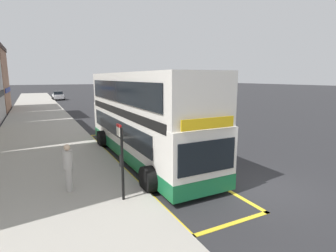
{
  "coord_description": "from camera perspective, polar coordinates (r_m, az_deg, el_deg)",
  "views": [
    {
      "loc": [
        -7.4,
        -6.69,
        4.17
      ],
      "look_at": [
        -0.76,
        6.24,
        1.47
      ],
      "focal_mm": 28.09,
      "sensor_mm": 36.0,
      "label": 1
    }
  ],
  "objects": [
    {
      "name": "ground_plane",
      "position": [
        39.61,
        -16.3,
        4.05
      ],
      "size": [
        260.0,
        260.0,
        0.0
      ],
      "primitive_type": "plane",
      "color": "#28282B"
    },
    {
      "name": "pavement_near",
      "position": [
        38.91,
        -26.47,
        3.36
      ],
      "size": [
        6.0,
        76.0,
        0.14
      ],
      "primitive_type": "cube",
      "color": "#A39E93",
      "rests_on": "ground"
    },
    {
      "name": "double_decker_bus",
      "position": [
        13.6,
        -5.54,
        1.56
      ],
      "size": [
        3.29,
        11.45,
        4.4
      ],
      "color": "white",
      "rests_on": "ground"
    },
    {
      "name": "bus_bay_markings",
      "position": [
        13.82,
        -5.36,
        -7.09
      ],
      "size": [
        2.9,
        13.98,
        0.01
      ],
      "color": "yellow",
      "rests_on": "ground"
    },
    {
      "name": "bus_stop_sign",
      "position": [
        8.8,
        -10.08,
        -6.33
      ],
      "size": [
        0.09,
        0.51,
        2.53
      ],
      "color": "black",
      "rests_on": "pavement_near"
    },
    {
      "name": "parked_car_white_behind",
      "position": [
        53.73,
        -22.77,
        6.11
      ],
      "size": [
        2.09,
        4.2,
        1.62
      ],
      "rotation": [
        0.0,
        0.0,
        3.19
      ],
      "color": "silver",
      "rests_on": "ground"
    },
    {
      "name": "parked_car_silver_distant",
      "position": [
        38.33,
        -8.22,
        5.36
      ],
      "size": [
        2.09,
        4.2,
        1.62
      ],
      "rotation": [
        0.0,
        0.0,
        3.1
      ],
      "color": "#B2B5BA",
      "rests_on": "ground"
    },
    {
      "name": "pedestrian_waiting_near_sign",
      "position": [
        10.08,
        -20.84,
        -8.06
      ],
      "size": [
        0.34,
        0.34,
        1.73
      ],
      "color": "#B7B2AD",
      "rests_on": "pavement_near"
    }
  ]
}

